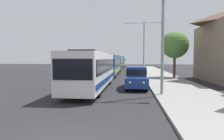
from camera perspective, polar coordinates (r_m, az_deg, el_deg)
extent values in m
cube|color=silver|center=(16.68, -5.72, 0.23)|extent=(2.50, 11.26, 2.70)
cube|color=black|center=(16.46, -1.39, 1.43)|extent=(0.04, 10.36, 1.00)
cube|color=black|center=(16.96, -9.94, 1.44)|extent=(0.04, 10.36, 1.00)
cube|color=black|center=(11.19, -11.45, 0.14)|extent=(2.30, 0.04, 1.20)
cube|color=navy|center=(16.54, -1.35, -2.56)|extent=(0.03, 10.70, 0.36)
cube|color=black|center=(13.37, -8.63, 5.55)|extent=(1.75, 0.90, 0.16)
cylinder|color=black|center=(13.19, -3.99, -5.86)|extent=(0.28, 1.00, 1.00)
cylinder|color=black|center=(13.73, -13.12, -5.57)|extent=(0.28, 1.00, 1.00)
cylinder|color=black|center=(19.66, -0.76, -2.77)|extent=(0.28, 1.00, 1.00)
cylinder|color=black|center=(20.03, -7.04, -2.68)|extent=(0.28, 1.00, 1.00)
cube|color=#284C8C|center=(29.30, -0.78, 1.64)|extent=(2.50, 11.49, 2.70)
cube|color=black|center=(29.17, 1.70, 2.31)|extent=(0.04, 10.57, 1.00)
cube|color=black|center=(29.46, -3.24, 2.32)|extent=(0.04, 10.57, 1.00)
cube|color=black|center=(23.57, -2.36, 1.92)|extent=(2.30, 0.04, 1.20)
cube|color=gold|center=(29.22, 1.71, 0.06)|extent=(0.03, 10.92, 0.36)
cube|color=black|center=(25.86, -1.65, 4.56)|extent=(1.75, 0.90, 0.16)
cylinder|color=black|center=(25.72, 0.76, -1.30)|extent=(0.28, 1.00, 1.00)
cylinder|color=black|center=(26.00, -4.08, -1.25)|extent=(0.28, 1.00, 1.00)
cylinder|color=black|center=(32.40, 1.78, -0.31)|extent=(0.28, 1.00, 1.00)
cylinder|color=black|center=(32.62, -2.08, -0.29)|extent=(0.28, 1.00, 1.00)
cube|color=#33724C|center=(42.05, 1.18, 2.19)|extent=(2.50, 11.96, 2.70)
cube|color=black|center=(41.96, 2.91, 2.66)|extent=(0.04, 11.00, 1.00)
cube|color=black|center=(42.16, -0.54, 2.67)|extent=(0.04, 11.00, 1.00)
cube|color=black|center=(36.07, 0.43, 2.46)|extent=(2.30, 0.04, 1.20)
cube|color=black|center=(41.99, 2.92, 1.09)|extent=(0.03, 11.36, 0.36)
cube|color=black|center=(38.47, 0.76, 4.20)|extent=(1.75, 0.90, 0.16)
cylinder|color=black|center=(38.32, 2.38, 0.27)|extent=(0.28, 1.00, 1.00)
cylinder|color=black|center=(38.51, -0.89, 0.29)|extent=(0.28, 1.00, 1.00)
cylinder|color=black|center=(45.30, 2.89, 0.76)|extent=(0.28, 1.00, 1.00)
cylinder|color=black|center=(45.46, 0.12, 0.77)|extent=(0.28, 1.00, 1.00)
cube|color=#284C8C|center=(55.41, 2.27, 2.50)|extent=(2.50, 10.62, 2.70)
cube|color=black|center=(55.34, 3.58, 2.85)|extent=(0.04, 9.77, 1.00)
cube|color=black|center=(55.49, 0.96, 2.86)|extent=(0.04, 9.77, 1.00)
cube|color=black|center=(50.08, 1.90, 2.74)|extent=(2.30, 0.04, 1.20)
cube|color=gold|center=(55.36, 3.59, 1.66)|extent=(0.03, 10.09, 0.36)
cube|color=black|center=(52.22, 2.06, 4.01)|extent=(1.75, 0.90, 0.16)
cylinder|color=black|center=(52.10, 3.26, 1.11)|extent=(0.28, 1.00, 1.00)
cylinder|color=black|center=(52.24, 0.84, 1.12)|extent=(0.28, 1.00, 1.00)
cylinder|color=black|center=(58.30, 3.51, 1.36)|extent=(0.28, 1.00, 1.00)
cylinder|color=black|center=(58.43, 1.36, 1.37)|extent=(0.28, 1.00, 1.00)
cube|color=silver|center=(67.81, 2.89, 2.67)|extent=(2.50, 11.92, 2.70)
cube|color=black|center=(67.75, 3.97, 2.96)|extent=(0.04, 10.97, 1.00)
cube|color=black|center=(67.88, 1.82, 2.97)|extent=(0.04, 10.97, 1.00)
cube|color=black|center=(61.83, 2.62, 2.87)|extent=(2.30, 0.04, 1.20)
cube|color=gold|center=(67.77, 3.97, 1.99)|extent=(0.03, 11.33, 0.36)
cube|color=black|center=(64.23, 2.74, 3.90)|extent=(1.75, 0.90, 0.16)
cylinder|color=black|center=(64.10, 3.71, 1.55)|extent=(0.28, 1.00, 1.00)
cylinder|color=black|center=(64.21, 1.75, 1.56)|extent=(0.28, 1.00, 1.00)
cylinder|color=black|center=(71.07, 3.90, 1.74)|extent=(0.28, 1.00, 1.00)
cylinder|color=black|center=(71.17, 2.13, 1.74)|extent=(0.28, 1.00, 1.00)
cube|color=navy|center=(17.13, 7.01, -3.05)|extent=(1.84, 4.48, 0.80)
cube|color=navy|center=(17.21, 7.02, -0.34)|extent=(1.62, 2.60, 0.80)
cube|color=black|center=(17.21, 7.02, -0.34)|extent=(1.66, 2.69, 0.44)
sphere|color=#F9EFCC|center=(14.87, 5.26, -3.64)|extent=(0.18, 0.18, 0.18)
sphere|color=#F9EFCC|center=(14.90, 9.16, -3.65)|extent=(0.18, 0.18, 0.18)
cylinder|color=black|center=(15.80, 4.13, -4.86)|extent=(0.22, 0.70, 0.70)
cylinder|color=black|center=(15.84, 10.09, -4.88)|extent=(0.22, 0.70, 0.70)
cylinder|color=black|center=(18.55, 4.36, -3.62)|extent=(0.22, 0.70, 0.70)
cylinder|color=black|center=(18.59, 9.43, -3.64)|extent=(0.22, 0.70, 0.70)
cube|color=white|center=(73.59, 0.53, 2.54)|extent=(2.30, 1.80, 2.20)
cube|color=gold|center=(77.25, 0.78, 2.85)|extent=(2.35, 5.55, 2.70)
cube|color=black|center=(72.67, 0.47, 2.77)|extent=(2.07, 0.04, 0.90)
cylinder|color=black|center=(73.71, -0.27, 1.77)|extent=(0.26, 0.90, 0.90)
cylinder|color=black|center=(73.53, 1.33, 1.76)|extent=(0.26, 0.90, 0.90)
cylinder|color=black|center=(78.48, 0.10, 1.87)|extent=(0.26, 0.90, 0.90)
cylinder|color=black|center=(78.31, 1.60, 1.86)|extent=(0.26, 0.90, 0.90)
cylinder|color=gray|center=(14.00, 14.52, 10.17)|extent=(0.20, 0.20, 8.29)
cylinder|color=gray|center=(34.27, 9.25, 6.53)|extent=(0.20, 0.20, 8.69)
cylinder|color=gray|center=(34.68, 6.89, 13.42)|extent=(2.86, 0.10, 0.10)
cube|color=silver|center=(34.67, 4.46, 13.30)|extent=(0.56, 0.28, 0.16)
cylinder|color=gray|center=(34.86, 11.73, 13.32)|extent=(2.86, 0.10, 0.10)
cube|color=silver|center=(35.02, 14.12, 13.11)|extent=(0.56, 0.28, 0.16)
cylinder|color=#4C3823|center=(26.76, 17.68, 1.00)|extent=(0.32, 0.32, 2.82)
sphere|color=#4C7A38|center=(26.80, 17.79, 7.04)|extent=(3.52, 3.52, 3.52)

